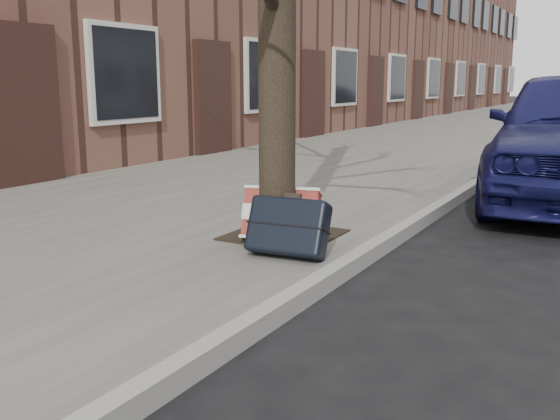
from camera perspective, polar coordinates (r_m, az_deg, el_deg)
The scene contains 6 objects.
ground at distance 3.57m, azimuth 19.72°, elevation -12.04°, with size 120.00×120.00×0.00m, color black.
near_sidewalk at distance 18.77m, azimuth 16.79°, elevation 7.12°, with size 5.00×70.00×0.12m, color slate.
house_near at distance 21.84m, azimuth 2.05°, elevation 17.22°, with size 6.80×40.00×7.00m, color brown.
dirt_patch at distance 5.26m, azimuth 0.37°, elevation -2.27°, with size 0.85×0.85×0.01m, color black.
suitcase_red at distance 4.95m, azimuth 0.14°, elevation -0.52°, with size 0.59×0.16×0.43m, color maroon.
suitcase_navy at distance 4.57m, azimuth 0.76°, elevation -1.50°, with size 0.59×0.19×0.42m, color black.
Camera 1 is at (0.49, -3.25, 1.40)m, focal length 40.00 mm.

